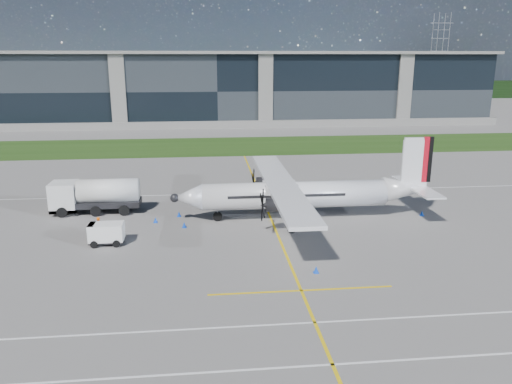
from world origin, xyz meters
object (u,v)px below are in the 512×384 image
at_px(baggage_tug, 107,234).
at_px(safety_cone_tail, 422,213).
at_px(safety_cone_nose_stbd, 179,214).
at_px(fuel_tanker_truck, 89,196).
at_px(pylon_east, 439,55).
at_px(safety_cone_nose_port, 184,225).
at_px(safety_cone_stbdwing, 269,183).
at_px(safety_cone_fwd, 155,220).
at_px(turboprop_aircraft, 304,179).
at_px(ground_crew_person, 99,225).
at_px(safety_cone_portwing, 316,269).

xyz_separation_m(baggage_tug, safety_cone_tail, (28.20, 4.48, -0.61)).
bearing_deg(safety_cone_nose_stbd, fuel_tanker_truck, 165.95).
bearing_deg(pylon_east, safety_cone_nose_port, -122.17).
bearing_deg(safety_cone_stbdwing, safety_cone_nose_stbd, -132.38).
height_order(safety_cone_fwd, safety_cone_tail, same).
height_order(turboprop_aircraft, ground_crew_person, turboprop_aircraft).
distance_m(turboprop_aircraft, safety_cone_fwd, 14.01).
xyz_separation_m(ground_crew_person, safety_cone_tail, (29.14, 2.45, -0.69)).
distance_m(safety_cone_stbdwing, safety_cone_tail, 18.27).
height_order(fuel_tanker_truck, safety_cone_nose_port, fuel_tanker_truck).
height_order(ground_crew_person, safety_cone_stbdwing, ground_crew_person).
relative_size(turboprop_aircraft, safety_cone_fwd, 49.55).
bearing_deg(turboprop_aircraft, pylon_east, 60.82).
xyz_separation_m(fuel_tanker_truck, safety_cone_nose_stbd, (8.54, -2.14, -1.38)).
height_order(pylon_east, safety_cone_stbdwing, pylon_east).
xyz_separation_m(turboprop_aircraft, safety_cone_fwd, (-13.57, 0.15, -3.47)).
xyz_separation_m(baggage_tug, safety_cone_nose_stbd, (5.41, 6.58, -0.61)).
distance_m(pylon_east, fuel_tanker_truck, 170.01).
bearing_deg(pylon_east, safety_cone_fwd, -123.23).
xyz_separation_m(baggage_tug, safety_cone_fwd, (3.36, 5.05, -0.61)).
distance_m(turboprop_aircraft, safety_cone_nose_stbd, 12.15).
bearing_deg(safety_cone_nose_stbd, baggage_tug, -129.43).
bearing_deg(turboprop_aircraft, safety_cone_nose_port, -172.10).
xyz_separation_m(safety_cone_nose_port, safety_cone_fwd, (-2.64, 1.66, 0.00)).
xyz_separation_m(pylon_east, safety_cone_nose_port, (-89.89, -142.88, -14.75)).
xyz_separation_m(turboprop_aircraft, safety_cone_nose_port, (-10.93, -1.52, -3.47)).
relative_size(fuel_tanker_truck, safety_cone_fwd, 17.42).
relative_size(safety_cone_portwing, safety_cone_nose_port, 1.00).
xyz_separation_m(turboprop_aircraft, fuel_tanker_truck, (-20.06, 3.81, -2.08)).
distance_m(fuel_tanker_truck, safety_cone_nose_stbd, 8.91).
height_order(baggage_tug, safety_cone_fwd, baggage_tug).
distance_m(fuel_tanker_truck, safety_cone_tail, 31.64).
distance_m(turboprop_aircraft, fuel_tanker_truck, 20.53).
distance_m(fuel_tanker_truck, safety_cone_fwd, 7.58).
distance_m(turboprop_aircraft, safety_cone_tail, 11.79).
height_order(pylon_east, safety_cone_nose_port, pylon_east).
distance_m(ground_crew_person, safety_cone_nose_stbd, 7.84).
bearing_deg(safety_cone_nose_stbd, safety_cone_stbdwing, 47.62).
height_order(turboprop_aircraft, fuel_tanker_truck, turboprop_aircraft).
distance_m(turboprop_aircraft, safety_cone_nose_port, 11.57).
xyz_separation_m(baggage_tug, ground_crew_person, (-0.94, 2.03, 0.08)).
xyz_separation_m(ground_crew_person, safety_cone_stbdwing, (16.22, 15.37, -0.69)).
height_order(pylon_east, fuel_tanker_truck, pylon_east).
xyz_separation_m(baggage_tug, safety_cone_stbdwing, (15.28, 17.40, -0.61)).
bearing_deg(turboprop_aircraft, ground_crew_person, -170.88).
xyz_separation_m(safety_cone_fwd, safety_cone_nose_stbd, (2.04, 1.53, 0.00)).
height_order(ground_crew_person, safety_cone_tail, ground_crew_person).
bearing_deg(safety_cone_nose_port, baggage_tug, -150.60).
height_order(ground_crew_person, safety_cone_portwing, ground_crew_person).
xyz_separation_m(safety_cone_stbdwing, safety_cone_tail, (12.92, -12.92, 0.00)).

